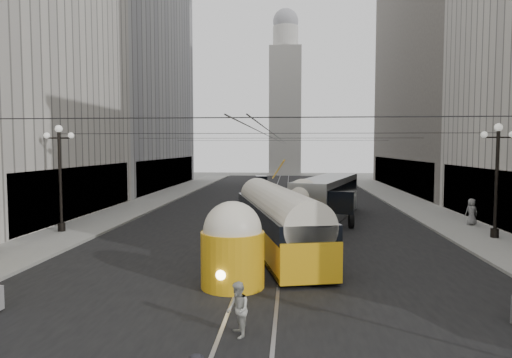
% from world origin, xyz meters
% --- Properties ---
extents(road, '(20.00, 85.00, 0.02)m').
position_xyz_m(road, '(0.00, 32.50, 0.00)').
color(road, black).
rests_on(road, ground).
extents(sidewalk_left, '(4.00, 72.00, 0.15)m').
position_xyz_m(sidewalk_left, '(-12.00, 36.00, 0.07)').
color(sidewalk_left, gray).
rests_on(sidewalk_left, ground).
extents(sidewalk_right, '(4.00, 72.00, 0.15)m').
position_xyz_m(sidewalk_right, '(12.00, 36.00, 0.07)').
color(sidewalk_right, gray).
rests_on(sidewalk_right, ground).
extents(rail_left, '(0.12, 85.00, 0.04)m').
position_xyz_m(rail_left, '(-0.75, 32.50, 0.00)').
color(rail_left, gray).
rests_on(rail_left, ground).
extents(rail_right, '(0.12, 85.00, 0.04)m').
position_xyz_m(rail_right, '(0.75, 32.50, 0.00)').
color(rail_right, gray).
rests_on(rail_right, ground).
extents(building_left_far, '(12.60, 28.60, 28.60)m').
position_xyz_m(building_left_far, '(-19.99, 48.00, 14.31)').
color(building_left_far, '#999999').
rests_on(building_left_far, ground).
extents(building_right_far, '(12.60, 32.60, 32.60)m').
position_xyz_m(building_right_far, '(20.00, 48.00, 16.31)').
color(building_right_far, '#514C47').
rests_on(building_right_far, ground).
extents(distant_tower, '(6.00, 6.00, 31.36)m').
position_xyz_m(distant_tower, '(0.00, 80.00, 14.97)').
color(distant_tower, '#B2AFA8').
rests_on(distant_tower, ground).
extents(lamppost_left_mid, '(1.86, 0.44, 6.37)m').
position_xyz_m(lamppost_left_mid, '(-12.60, 18.00, 3.74)').
color(lamppost_left_mid, black).
rests_on(lamppost_left_mid, sidewalk_left).
extents(lamppost_right_mid, '(1.86, 0.44, 6.37)m').
position_xyz_m(lamppost_right_mid, '(12.60, 18.00, 3.74)').
color(lamppost_right_mid, black).
rests_on(lamppost_right_mid, sidewalk_right).
extents(catenary, '(25.00, 72.00, 0.23)m').
position_xyz_m(catenary, '(0.12, 31.49, 5.88)').
color(catenary, black).
rests_on(catenary, ground).
extents(streetcar, '(5.26, 14.64, 3.27)m').
position_xyz_m(streetcar, '(0.50, 14.40, 1.60)').
color(streetcar, gold).
rests_on(streetcar, ground).
extents(city_bus, '(5.75, 12.24, 3.00)m').
position_xyz_m(city_bus, '(3.84, 25.16, 1.64)').
color(city_bus, gray).
rests_on(city_bus, ground).
extents(sedan_white_far, '(3.76, 5.18, 1.51)m').
position_xyz_m(sedan_white_far, '(2.82, 41.58, 0.69)').
color(sedan_white_far, white).
rests_on(sedan_white_far, ground).
extents(sedan_dark_far, '(2.30, 4.40, 1.32)m').
position_xyz_m(sedan_dark_far, '(-2.87, 53.42, 0.60)').
color(sedan_dark_far, black).
rests_on(sedan_dark_far, ground).
extents(pedestrian_crossing_b, '(0.78, 0.88, 1.52)m').
position_xyz_m(pedestrian_crossing_b, '(-0.24, 3.91, 0.76)').
color(pedestrian_crossing_b, '#ACACA1').
rests_on(pedestrian_crossing_b, ground).
extents(pedestrian_sidewalk_right, '(0.93, 0.68, 1.73)m').
position_xyz_m(pedestrian_sidewalk_right, '(12.90, 22.13, 1.01)').
color(pedestrian_sidewalk_right, slate).
rests_on(pedestrian_sidewalk_right, sidewalk_right).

